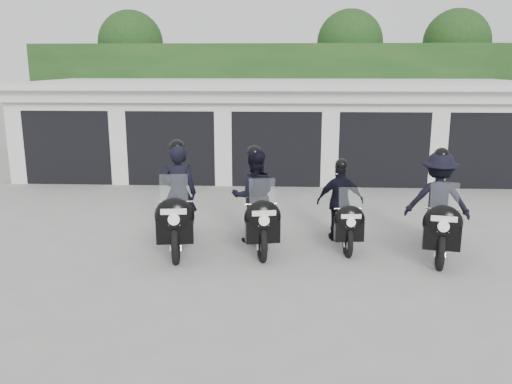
{
  "coord_description": "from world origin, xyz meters",
  "views": [
    {
      "loc": [
        0.2,
        -10.17,
        3.55
      ],
      "look_at": [
        -0.33,
        0.3,
        1.05
      ],
      "focal_mm": 38.0,
      "sensor_mm": 36.0,
      "label": 1
    }
  ],
  "objects_px": {
    "police_bike_c": "(341,207)",
    "police_bike_d": "(438,207)",
    "police_bike_b": "(256,203)",
    "police_bike_a": "(178,205)"
  },
  "relations": [
    {
      "from": "police_bike_d",
      "to": "police_bike_a",
      "type": "bearing_deg",
      "value": -168.55
    },
    {
      "from": "police_bike_c",
      "to": "police_bike_d",
      "type": "bearing_deg",
      "value": -16.93
    },
    {
      "from": "police_bike_a",
      "to": "police_bike_d",
      "type": "relative_size",
      "value": 1.06
    },
    {
      "from": "police_bike_a",
      "to": "police_bike_d",
      "type": "bearing_deg",
      "value": -7.22
    },
    {
      "from": "police_bike_a",
      "to": "police_bike_c",
      "type": "bearing_deg",
      "value": 0.19
    },
    {
      "from": "police_bike_a",
      "to": "police_bike_d",
      "type": "distance_m",
      "value": 5.02
    },
    {
      "from": "police_bike_b",
      "to": "police_bike_d",
      "type": "relative_size",
      "value": 0.99
    },
    {
      "from": "police_bike_b",
      "to": "police_bike_c",
      "type": "height_order",
      "value": "police_bike_b"
    },
    {
      "from": "police_bike_b",
      "to": "police_bike_d",
      "type": "bearing_deg",
      "value": -13.78
    },
    {
      "from": "police_bike_c",
      "to": "police_bike_a",
      "type": "bearing_deg",
      "value": -176.32
    }
  ]
}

